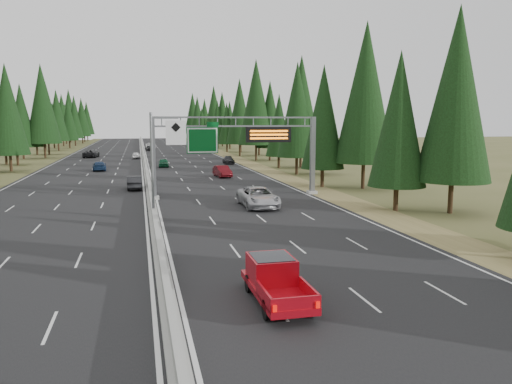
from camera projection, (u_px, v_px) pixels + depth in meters
The scene contains 19 objects.
road at pixel (145, 162), 90.73m from camera, with size 32.00×260.00×0.08m, color black.
shoulder_right at pixel (240, 161), 94.76m from camera, with size 3.60×260.00×0.06m, color olive.
shoulder_left at pixel (40, 164), 86.70m from camera, with size 3.60×260.00×0.06m, color #4B4F24.
median_barrier at pixel (144, 160), 90.68m from camera, with size 0.70×260.00×0.85m.
sign_gantry at pixel (242, 144), 48.53m from camera, with size 16.75×0.98×7.80m.
hov_sign_pole at pixel (160, 158), 37.16m from camera, with size 2.80×0.50×8.00m.
tree_row_right at pixel (270, 112), 88.83m from camera, with size 11.80×244.11×18.98m.
tree_row_left at pixel (4, 111), 81.25m from camera, with size 11.84×243.29×18.82m.
silver_minivan at pixel (258, 197), 43.11m from camera, with size 2.84×6.16×1.71m, color #ADADB2.
red_pickup at pixel (274, 277), 20.67m from camera, with size 1.89×5.29×1.72m.
car_ahead_green at pixel (164, 163), 80.76m from camera, with size 1.62×4.02×1.37m, color #114D2C.
car_ahead_dkred at pixel (222, 171), 66.22m from camera, with size 1.60×4.60×1.52m, color #510B10.
car_ahead_dkgrey at pixel (228, 160), 87.08m from camera, with size 1.79×4.41×1.28m, color black.
car_ahead_white at pixel (150, 146), 134.80m from camera, with size 2.56×5.56×1.55m, color white.
car_ahead_far at pixel (150, 148), 125.35m from camera, with size 1.66×4.12×1.40m, color black.
car_onc_near at pixel (135, 183), 54.29m from camera, with size 1.54×4.42×1.46m, color black.
car_onc_blue at pixel (99, 166), 74.82m from camera, with size 1.95×4.79×1.39m, color navy.
car_onc_white at pixel (136, 155), 98.88m from camera, with size 1.52×3.79×1.29m, color silver.
car_onc_far at pixel (91, 153), 102.15m from camera, with size 2.67×5.79×1.61m, color black.
Camera 1 is at (-0.93, -12.84, 7.43)m, focal length 35.00 mm.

